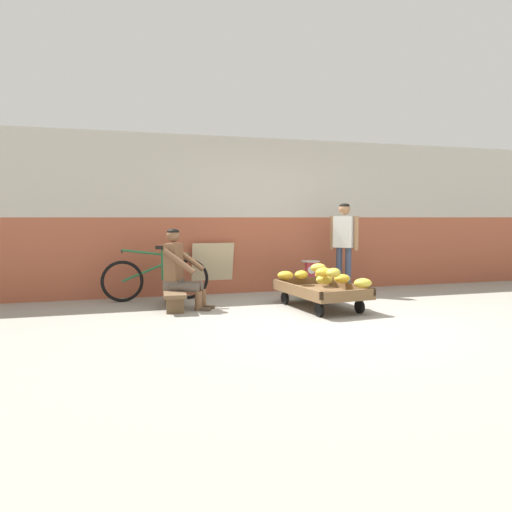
# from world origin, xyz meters

# --- Properties ---
(ground_plane) EXTENTS (80.00, 80.00, 0.00)m
(ground_plane) POSITION_xyz_m (0.00, 0.00, 0.00)
(ground_plane) COLOR gray
(back_wall) EXTENTS (16.00, 0.30, 2.65)m
(back_wall) POSITION_xyz_m (0.00, 2.78, 1.33)
(back_wall) COLOR #A35138
(back_wall) RESTS_ON ground
(banana_cart) EXTENTS (1.00, 1.53, 0.36)m
(banana_cart) POSITION_xyz_m (0.31, 0.90, 0.24)
(banana_cart) COLOR brown
(banana_cart) RESTS_ON ground
(banana_pile) EXTENTS (0.97, 1.38, 0.26)m
(banana_pile) POSITION_xyz_m (0.37, 0.97, 0.47)
(banana_pile) COLOR gold
(banana_pile) RESTS_ON banana_cart
(low_bench) EXTENTS (0.39, 1.12, 0.27)m
(low_bench) POSITION_xyz_m (-1.70, 1.52, 0.20)
(low_bench) COLOR brown
(low_bench) RESTS_ON ground
(vendor_seated) EXTENTS (0.74, 0.64, 1.14)m
(vendor_seated) POSITION_xyz_m (-1.62, 1.47, 0.57)
(vendor_seated) COLOR brown
(vendor_seated) RESTS_ON ground
(plastic_crate) EXTENTS (0.36, 0.28, 0.30)m
(plastic_crate) POSITION_xyz_m (0.56, 1.89, 0.15)
(plastic_crate) COLOR #19847F
(plastic_crate) RESTS_ON ground
(weighing_scale) EXTENTS (0.30, 0.30, 0.29)m
(weighing_scale) POSITION_xyz_m (0.56, 1.89, 0.45)
(weighing_scale) COLOR #28282D
(weighing_scale) RESTS_ON plastic_crate
(bicycle_near_left) EXTENTS (1.66, 0.48, 0.86)m
(bicycle_near_left) POSITION_xyz_m (-1.89, 2.26, 0.35)
(bicycle_near_left) COLOR black
(bicycle_near_left) RESTS_ON ground
(sign_board) EXTENTS (0.70, 0.25, 0.88)m
(sign_board) POSITION_xyz_m (-0.92, 2.59, 0.44)
(sign_board) COLOR #C6B289
(sign_board) RESTS_ON ground
(customer_adult) EXTENTS (0.36, 0.38, 1.53)m
(customer_adult) POSITION_xyz_m (1.17, 1.91, 0.95)
(customer_adult) COLOR #38425B
(customer_adult) RESTS_ON ground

